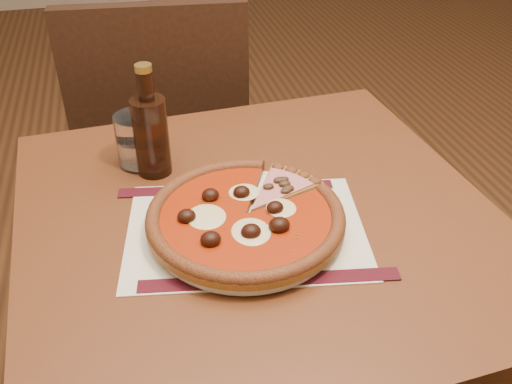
{
  "coord_description": "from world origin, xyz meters",
  "views": [
    {
      "loc": [
        -0.89,
        -1.65,
        1.34
      ],
      "look_at": [
        -0.7,
        -0.88,
        0.78
      ],
      "focal_mm": 40.0,
      "sensor_mm": 36.0,
      "label": 1
    }
  ],
  "objects_px": {
    "bottle": "(151,132)",
    "chair_far": "(164,138)",
    "water_glass": "(138,140)",
    "plate": "(246,225)",
    "pizza": "(245,216)",
    "table": "(259,258)"
  },
  "relations": [
    {
      "from": "plate",
      "to": "pizza",
      "type": "bearing_deg",
      "value": -141.59
    },
    {
      "from": "pizza",
      "to": "bottle",
      "type": "height_order",
      "value": "bottle"
    },
    {
      "from": "table",
      "to": "chair_far",
      "type": "height_order",
      "value": "chair_far"
    },
    {
      "from": "table",
      "to": "pizza",
      "type": "xyz_separation_m",
      "value": [
        -0.03,
        -0.04,
        0.13
      ]
    },
    {
      "from": "plate",
      "to": "pizza",
      "type": "xyz_separation_m",
      "value": [
        -0.0,
        -0.0,
        0.02
      ]
    },
    {
      "from": "table",
      "to": "bottle",
      "type": "bearing_deg",
      "value": 132.22
    },
    {
      "from": "table",
      "to": "chair_far",
      "type": "relative_size",
      "value": 0.89
    },
    {
      "from": "pizza",
      "to": "bottle",
      "type": "bearing_deg",
      "value": 120.15
    },
    {
      "from": "water_glass",
      "to": "bottle",
      "type": "distance_m",
      "value": 0.06
    },
    {
      "from": "bottle",
      "to": "pizza",
      "type": "bearing_deg",
      "value": -59.85
    },
    {
      "from": "bottle",
      "to": "chair_far",
      "type": "bearing_deg",
      "value": 83.94
    },
    {
      "from": "table",
      "to": "chair_far",
      "type": "distance_m",
      "value": 0.69
    },
    {
      "from": "table",
      "to": "pizza",
      "type": "bearing_deg",
      "value": -128.04
    },
    {
      "from": "table",
      "to": "pizza",
      "type": "distance_m",
      "value": 0.14
    },
    {
      "from": "chair_far",
      "to": "water_glass",
      "type": "relative_size",
      "value": 9.44
    },
    {
      "from": "chair_far",
      "to": "table",
      "type": "bearing_deg",
      "value": 104.42
    },
    {
      "from": "plate",
      "to": "pizza",
      "type": "relative_size",
      "value": 0.94
    },
    {
      "from": "plate",
      "to": "chair_far",
      "type": "bearing_deg",
      "value": 95.87
    },
    {
      "from": "pizza",
      "to": "water_glass",
      "type": "bearing_deg",
      "value": 120.47
    },
    {
      "from": "table",
      "to": "bottle",
      "type": "xyz_separation_m",
      "value": [
        -0.16,
        0.17,
        0.19
      ]
    },
    {
      "from": "chair_far",
      "to": "bottle",
      "type": "height_order",
      "value": "bottle"
    },
    {
      "from": "pizza",
      "to": "water_glass",
      "type": "relative_size",
      "value": 3.19
    }
  ]
}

